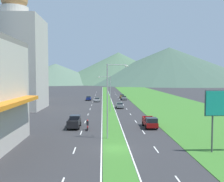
# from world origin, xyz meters

# --- Properties ---
(ground_plane) EXTENTS (600.00, 600.00, 0.00)m
(ground_plane) POSITION_xyz_m (0.00, 0.00, 0.00)
(ground_plane) COLOR #2D2D30
(grass_median) EXTENTS (3.20, 240.00, 0.06)m
(grass_median) POSITION_xyz_m (0.00, 60.00, 0.03)
(grass_median) COLOR #387028
(grass_median) RESTS_ON ground_plane
(grass_verge_right) EXTENTS (24.00, 240.00, 0.06)m
(grass_verge_right) POSITION_xyz_m (20.60, 60.00, 0.03)
(grass_verge_right) COLOR #387028
(grass_verge_right) RESTS_ON ground_plane
(lane_dash_left_2) EXTENTS (0.16, 2.80, 0.01)m
(lane_dash_left_2) POSITION_xyz_m (-5.10, -0.40, 0.01)
(lane_dash_left_2) COLOR silver
(lane_dash_left_2) RESTS_ON ground_plane
(lane_dash_left_3) EXTENTS (0.16, 2.80, 0.01)m
(lane_dash_left_3) POSITION_xyz_m (-5.10, 9.40, 0.01)
(lane_dash_left_3) COLOR silver
(lane_dash_left_3) RESTS_ON ground_plane
(lane_dash_left_4) EXTENTS (0.16, 2.80, 0.01)m
(lane_dash_left_4) POSITION_xyz_m (-5.10, 19.20, 0.01)
(lane_dash_left_4) COLOR silver
(lane_dash_left_4) RESTS_ON ground_plane
(lane_dash_left_5) EXTENTS (0.16, 2.80, 0.01)m
(lane_dash_left_5) POSITION_xyz_m (-5.10, 29.00, 0.01)
(lane_dash_left_5) COLOR silver
(lane_dash_left_5) RESTS_ON ground_plane
(lane_dash_left_6) EXTENTS (0.16, 2.80, 0.01)m
(lane_dash_left_6) POSITION_xyz_m (-5.10, 38.80, 0.01)
(lane_dash_left_6) COLOR silver
(lane_dash_left_6) RESTS_ON ground_plane
(lane_dash_left_7) EXTENTS (0.16, 2.80, 0.01)m
(lane_dash_left_7) POSITION_xyz_m (-5.10, 48.61, 0.01)
(lane_dash_left_7) COLOR silver
(lane_dash_left_7) RESTS_ON ground_plane
(lane_dash_left_8) EXTENTS (0.16, 2.80, 0.01)m
(lane_dash_left_8) POSITION_xyz_m (-5.10, 58.41, 0.01)
(lane_dash_left_8) COLOR silver
(lane_dash_left_8) RESTS_ON ground_plane
(lane_dash_left_9) EXTENTS (0.16, 2.80, 0.01)m
(lane_dash_left_9) POSITION_xyz_m (-5.10, 68.21, 0.01)
(lane_dash_left_9) COLOR silver
(lane_dash_left_9) RESTS_ON ground_plane
(lane_dash_left_10) EXTENTS (0.16, 2.80, 0.01)m
(lane_dash_left_10) POSITION_xyz_m (-5.10, 78.01, 0.01)
(lane_dash_left_10) COLOR silver
(lane_dash_left_10) RESTS_ON ground_plane
(lane_dash_left_11) EXTENTS (0.16, 2.80, 0.01)m
(lane_dash_left_11) POSITION_xyz_m (-5.10, 87.81, 0.01)
(lane_dash_left_11) COLOR silver
(lane_dash_left_11) RESTS_ON ground_plane
(lane_dash_left_12) EXTENTS (0.16, 2.80, 0.01)m
(lane_dash_left_12) POSITION_xyz_m (-5.10, 97.61, 0.01)
(lane_dash_left_12) COLOR silver
(lane_dash_left_12) RESTS_ON ground_plane
(lane_dash_left_13) EXTENTS (0.16, 2.80, 0.01)m
(lane_dash_left_13) POSITION_xyz_m (-5.10, 107.41, 0.01)
(lane_dash_left_13) COLOR silver
(lane_dash_left_13) RESTS_ON ground_plane
(lane_dash_left_14) EXTENTS (0.16, 2.80, 0.01)m
(lane_dash_left_14) POSITION_xyz_m (-5.10, 117.21, 0.01)
(lane_dash_left_14) COLOR silver
(lane_dash_left_14) RESTS_ON ground_plane
(lane_dash_right_1) EXTENTS (0.16, 2.80, 0.01)m
(lane_dash_right_1) POSITION_xyz_m (5.10, -10.20, 0.01)
(lane_dash_right_1) COLOR silver
(lane_dash_right_1) RESTS_ON ground_plane
(lane_dash_right_2) EXTENTS (0.16, 2.80, 0.01)m
(lane_dash_right_2) POSITION_xyz_m (5.10, -0.40, 0.01)
(lane_dash_right_2) COLOR silver
(lane_dash_right_2) RESTS_ON ground_plane
(lane_dash_right_3) EXTENTS (0.16, 2.80, 0.01)m
(lane_dash_right_3) POSITION_xyz_m (5.10, 9.40, 0.01)
(lane_dash_right_3) COLOR silver
(lane_dash_right_3) RESTS_ON ground_plane
(lane_dash_right_4) EXTENTS (0.16, 2.80, 0.01)m
(lane_dash_right_4) POSITION_xyz_m (5.10, 19.20, 0.01)
(lane_dash_right_4) COLOR silver
(lane_dash_right_4) RESTS_ON ground_plane
(lane_dash_right_5) EXTENTS (0.16, 2.80, 0.01)m
(lane_dash_right_5) POSITION_xyz_m (5.10, 29.00, 0.01)
(lane_dash_right_5) COLOR silver
(lane_dash_right_5) RESTS_ON ground_plane
(lane_dash_right_6) EXTENTS (0.16, 2.80, 0.01)m
(lane_dash_right_6) POSITION_xyz_m (5.10, 38.80, 0.01)
(lane_dash_right_6) COLOR silver
(lane_dash_right_6) RESTS_ON ground_plane
(lane_dash_right_7) EXTENTS (0.16, 2.80, 0.01)m
(lane_dash_right_7) POSITION_xyz_m (5.10, 48.61, 0.01)
(lane_dash_right_7) COLOR silver
(lane_dash_right_7) RESTS_ON ground_plane
(lane_dash_right_8) EXTENTS (0.16, 2.80, 0.01)m
(lane_dash_right_8) POSITION_xyz_m (5.10, 58.41, 0.01)
(lane_dash_right_8) COLOR silver
(lane_dash_right_8) RESTS_ON ground_plane
(lane_dash_right_9) EXTENTS (0.16, 2.80, 0.01)m
(lane_dash_right_9) POSITION_xyz_m (5.10, 68.21, 0.01)
(lane_dash_right_9) COLOR silver
(lane_dash_right_9) RESTS_ON ground_plane
(lane_dash_right_10) EXTENTS (0.16, 2.80, 0.01)m
(lane_dash_right_10) POSITION_xyz_m (5.10, 78.01, 0.01)
(lane_dash_right_10) COLOR silver
(lane_dash_right_10) RESTS_ON ground_plane
(lane_dash_right_11) EXTENTS (0.16, 2.80, 0.01)m
(lane_dash_right_11) POSITION_xyz_m (5.10, 87.81, 0.01)
(lane_dash_right_11) COLOR silver
(lane_dash_right_11) RESTS_ON ground_plane
(lane_dash_right_12) EXTENTS (0.16, 2.80, 0.01)m
(lane_dash_right_12) POSITION_xyz_m (5.10, 97.61, 0.01)
(lane_dash_right_12) COLOR silver
(lane_dash_right_12) RESTS_ON ground_plane
(lane_dash_right_13) EXTENTS (0.16, 2.80, 0.01)m
(lane_dash_right_13) POSITION_xyz_m (5.10, 107.41, 0.01)
(lane_dash_right_13) COLOR silver
(lane_dash_right_13) RESTS_ON ground_plane
(lane_dash_right_14) EXTENTS (0.16, 2.80, 0.01)m
(lane_dash_right_14) POSITION_xyz_m (5.10, 117.21, 0.01)
(lane_dash_right_14) COLOR silver
(lane_dash_right_14) RESTS_ON ground_plane
(edge_line_median_left) EXTENTS (0.16, 240.00, 0.01)m
(edge_line_median_left) POSITION_xyz_m (-1.75, 60.00, 0.01)
(edge_line_median_left) COLOR silver
(edge_line_median_left) RESTS_ON ground_plane
(edge_line_median_right) EXTENTS (0.16, 240.00, 0.01)m
(edge_line_median_right) POSITION_xyz_m (1.75, 60.00, 0.01)
(edge_line_median_right) COLOR silver
(edge_line_median_right) RESTS_ON ground_plane
(domed_building) EXTENTS (14.78, 14.78, 33.72)m
(domed_building) POSITION_xyz_m (-25.68, 40.13, 14.01)
(domed_building) COLOR #B7B2A8
(domed_building) RESTS_ON ground_plane
(midrise_colored) EXTENTS (13.41, 13.41, 28.38)m
(midrise_colored) POSITION_xyz_m (-32.40, 70.14, 14.19)
(midrise_colored) COLOR beige
(midrise_colored) RESTS_ON ground_plane
(hill_far_left) EXTENTS (121.61, 121.61, 23.53)m
(hill_far_left) POSITION_xyz_m (-55.95, 263.49, 11.76)
(hill_far_left) COLOR #516B56
(hill_far_left) RESTS_ON ground_plane
(hill_far_center) EXTENTS (156.47, 156.47, 38.45)m
(hill_far_center) POSITION_xyz_m (17.76, 282.64, 19.22)
(hill_far_center) COLOR #47664C
(hill_far_center) RESTS_ON ground_plane
(hill_far_right) EXTENTS (209.51, 209.51, 43.04)m
(hill_far_right) POSITION_xyz_m (77.18, 267.06, 21.52)
(hill_far_right) COLOR #3D5647
(hill_far_right) RESTS_ON ground_plane
(street_lamp_near) EXTENTS (3.17, 0.28, 10.98)m
(street_lamp_near) POSITION_xyz_m (-0.60, 5.35, 6.24)
(street_lamp_near) COLOR #99999E
(street_lamp_near) RESTS_ON ground_plane
(street_lamp_mid) EXTENTS (3.22, 0.36, 9.21)m
(street_lamp_mid) POSITION_xyz_m (-0.01, 33.27, 5.33)
(street_lamp_mid) COLOR #99999E
(street_lamp_mid) RESTS_ON ground_plane
(car_0) EXTENTS (2.00, 4.39, 1.52)m
(car_0) POSITION_xyz_m (6.58, 65.99, 0.78)
(car_0) COLOR slate
(car_0) RESTS_ON ground_plane
(car_1) EXTENTS (1.94, 4.00, 1.46)m
(car_1) POSITION_xyz_m (-3.57, 59.19, 0.74)
(car_1) COLOR #B2B2B7
(car_1) RESTS_ON ground_plane
(car_2) EXTENTS (1.88, 4.32, 1.54)m
(car_2) POSITION_xyz_m (6.57, 73.95, 0.79)
(car_2) COLOR #C6842D
(car_2) RESTS_ON ground_plane
(car_3) EXTENTS (2.00, 4.41, 1.51)m
(car_3) POSITION_xyz_m (3.30, 40.95, 0.78)
(car_3) COLOR slate
(car_3) RESTS_ON ground_plane
(car_4) EXTENTS (1.89, 4.67, 1.60)m
(car_4) POSITION_xyz_m (-6.94, 65.02, 0.81)
(car_4) COLOR navy
(car_4) RESTS_ON ground_plane
(pickup_truck_0) EXTENTS (2.18, 5.40, 2.00)m
(pickup_truck_0) POSITION_xyz_m (6.85, 13.00, 0.98)
(pickup_truck_0) COLOR maroon
(pickup_truck_0) RESTS_ON ground_plane
(pickup_truck_1) EXTENTS (2.18, 5.40, 2.00)m
(pickup_truck_1) POSITION_xyz_m (-6.67, 13.81, 0.98)
(pickup_truck_1) COLOR black
(pickup_truck_1) RESTS_ON ground_plane
(motorcycle_rider) EXTENTS (0.36, 2.00, 1.80)m
(motorcycle_rider) POSITION_xyz_m (-4.17, 11.38, 0.75)
(motorcycle_rider) COLOR black
(motorcycle_rider) RESTS_ON ground_plane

